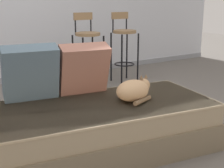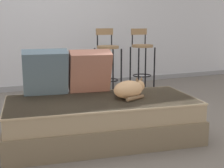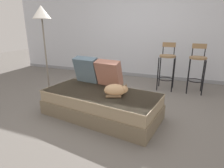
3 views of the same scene
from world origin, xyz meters
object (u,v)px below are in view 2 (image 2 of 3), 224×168
Objects in this scene: throw_pillow_corner at (45,72)px; bar_stool_near_window at (107,57)px; cat at (129,89)px; throw_pillow_middle at (90,71)px; bar_stool_by_doorway at (142,54)px; couch at (102,119)px.

throw_pillow_corner is 1.85m from bar_stool_near_window.
throw_pillow_corner is at bearing 148.29° from cat.
throw_pillow_middle is (0.45, -0.06, -0.01)m from throw_pillow_corner.
bar_stool_near_window is 1.01× the size of bar_stool_by_doorway.
throw_pillow_corner reaches higher than couch.
bar_stool_near_window is at bearing -179.96° from bar_stool_by_doorway.
throw_pillow_middle reaches higher than cat.
bar_stool_near_window reaches higher than cat.
bar_stool_by_doorway is (1.85, 1.37, -0.02)m from throw_pillow_corner.
throw_pillow_middle is 0.45× the size of bar_stool_by_doorway.
throw_pillow_middle is at bearing 89.80° from couch.
couch is 4.06× the size of throw_pillow_corner.
couch is 1.97m from bar_stool_near_window.
throw_pillow_middle is at bearing 125.30° from cat.
bar_stool_by_doorway is at bearing 45.53° from throw_pillow_middle.
cat is 2.14m from bar_stool_by_doorway.
throw_pillow_middle is 0.49m from cat.
cat is (0.27, -0.38, -0.14)m from throw_pillow_middle.
couch is 0.54m from throw_pillow_middle.
couch is 2.29m from bar_stool_by_doorway.
cat is at bearing -106.18° from bar_stool_near_window.
throw_pillow_middle is 2.00m from bar_stool_by_doorway.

